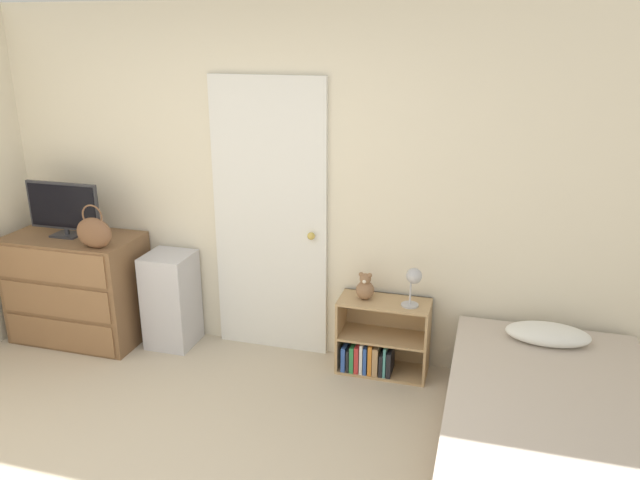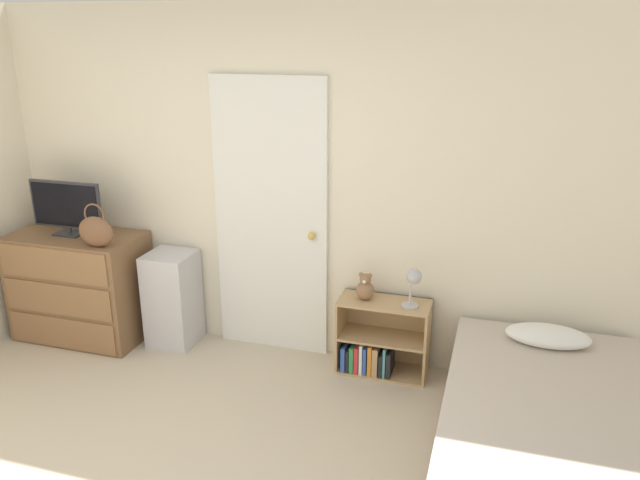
% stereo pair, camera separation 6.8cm
% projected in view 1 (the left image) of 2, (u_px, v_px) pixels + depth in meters
% --- Properties ---
extents(wall_back, '(10.00, 0.06, 2.55)m').
position_uv_depth(wall_back, '(260.00, 185.00, 4.57)').
color(wall_back, beige).
rests_on(wall_back, ground_plane).
extents(door_closed, '(0.87, 0.09, 2.07)m').
position_uv_depth(door_closed, '(270.00, 220.00, 4.58)').
color(door_closed, white).
rests_on(door_closed, ground_plane).
extents(dresser, '(1.01, 0.56, 0.85)m').
position_uv_depth(dresser, '(78.00, 288.00, 4.92)').
color(dresser, brown).
rests_on(dresser, ground_plane).
extents(tv, '(0.61, 0.16, 0.42)m').
position_uv_depth(tv, '(63.00, 208.00, 4.72)').
color(tv, '#2D2D33').
rests_on(tv, dresser).
extents(handbag, '(0.28, 0.12, 0.33)m').
position_uv_depth(handbag, '(94.00, 232.00, 4.49)').
color(handbag, brown).
rests_on(handbag, dresser).
extents(storage_bin, '(0.35, 0.35, 0.74)m').
position_uv_depth(storage_bin, '(171.00, 300.00, 4.83)').
color(storage_bin, silver).
rests_on(storage_bin, ground_plane).
extents(bookshelf, '(0.64, 0.29, 0.55)m').
position_uv_depth(bookshelf, '(378.00, 344.00, 4.48)').
color(bookshelf, tan).
rests_on(bookshelf, ground_plane).
extents(teddy_bear, '(0.13, 0.13, 0.20)m').
position_uv_depth(teddy_bear, '(365.00, 288.00, 4.38)').
color(teddy_bear, '#8C6647').
rests_on(teddy_bear, bookshelf).
extents(desk_lamp, '(0.14, 0.13, 0.28)m').
position_uv_depth(desk_lamp, '(414.00, 280.00, 4.21)').
color(desk_lamp, '#B2B2B7').
rests_on(desk_lamp, bookshelf).
extents(bed, '(1.17, 1.83, 0.56)m').
position_uv_depth(bed, '(549.00, 429.00, 3.50)').
color(bed, brown).
rests_on(bed, ground_plane).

